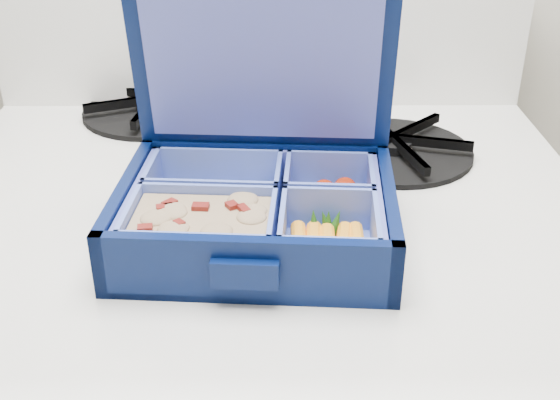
{
  "coord_description": "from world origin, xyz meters",
  "views": [
    {
      "loc": [
        -0.1,
        1.11,
        1.25
      ],
      "look_at": [
        -0.1,
        1.62,
        0.97
      ],
      "focal_mm": 45.0,
      "sensor_mm": 36.0,
      "label": 1
    }
  ],
  "objects": [
    {
      "name": "burner_grate_rear",
      "position": [
        -0.24,
        1.89,
        0.95
      ],
      "size": [
        0.22,
        0.22,
        0.02
      ],
      "primitive_type": "cylinder",
      "rotation": [
        0.0,
        0.0,
        0.39
      ],
      "color": "black",
      "rests_on": "stove"
    },
    {
      "name": "fork",
      "position": [
        0.01,
        1.73,
        0.94
      ],
      "size": [
        0.08,
        0.16,
        0.01
      ],
      "primitive_type": null,
      "rotation": [
        0.0,
        0.0,
        -0.35
      ],
      "color": "#B1B1B1",
      "rests_on": "stove"
    },
    {
      "name": "burner_grate",
      "position": [
        0.02,
        1.78,
        0.95
      ],
      "size": [
        0.21,
        0.21,
        0.02
      ],
      "primitive_type": "cylinder",
      "rotation": [
        0.0,
        0.0,
        -0.26
      ],
      "color": "black",
      "rests_on": "stove"
    },
    {
      "name": "bento_box",
      "position": [
        -0.12,
        1.61,
        0.97
      ],
      "size": [
        0.23,
        0.19,
        0.05
      ],
      "primitive_type": null,
      "rotation": [
        0.0,
        0.0,
        -0.07
      ],
      "color": "#03103A",
      "rests_on": "stove"
    }
  ]
}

